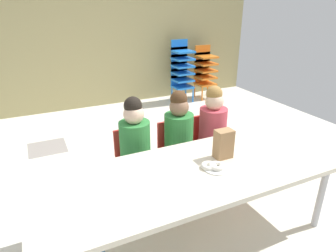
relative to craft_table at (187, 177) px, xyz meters
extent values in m
cube|color=silver|center=(0.09, 0.63, -0.52)|extent=(5.79, 5.39, 0.02)
cube|color=gray|center=(-0.81, 1.98, -0.51)|extent=(0.43, 0.43, 0.00)
cube|color=silver|center=(-0.36, 1.08, -0.51)|extent=(0.43, 0.43, 0.00)
cube|color=#478C51|center=(-0.36, 0.63, -0.51)|extent=(0.43, 0.43, 0.00)
cube|color=silver|center=(1.44, 1.53, -0.51)|extent=(0.43, 0.43, 0.00)
cube|color=silver|center=(0.99, 1.53, -0.51)|extent=(0.43, 0.43, 0.00)
cube|color=gray|center=(1.44, 1.08, -0.51)|extent=(0.43, 0.43, 0.00)
cube|color=tan|center=(0.09, 3.32, 0.72)|extent=(5.79, 0.10, 2.46)
cube|color=beige|center=(0.00, 0.00, 0.02)|extent=(2.08, 0.82, 0.04)
cylinder|color=#B2B2B7|center=(0.96, -0.35, -0.25)|extent=(0.05, 0.05, 0.51)
cylinder|color=#B2B2B7|center=(-0.96, 0.35, -0.25)|extent=(0.05, 0.05, 0.51)
cylinder|color=#B2B2B7|center=(0.96, 0.35, -0.25)|extent=(0.05, 0.05, 0.51)
cube|color=red|center=(-0.16, 0.63, -0.21)|extent=(0.32, 0.30, 0.03)
cube|color=red|center=(-0.16, 0.78, -0.06)|extent=(0.29, 0.02, 0.30)
cylinder|color=#2D7A38|center=(-0.16, 0.63, 0.01)|extent=(0.32, 0.32, 0.38)
sphere|color=beige|center=(-0.16, 0.63, 0.27)|extent=(0.17, 0.17, 0.17)
sphere|color=black|center=(-0.16, 0.64, 0.34)|extent=(0.15, 0.15, 0.15)
cylinder|color=red|center=(-0.30, 0.50, -0.36)|extent=(0.02, 0.02, 0.28)
cylinder|color=red|center=(-0.02, 0.50, -0.36)|extent=(0.02, 0.02, 0.28)
cylinder|color=red|center=(-0.30, 0.76, -0.36)|extent=(0.02, 0.02, 0.28)
cylinder|color=red|center=(-0.02, 0.76, -0.36)|extent=(0.02, 0.02, 0.28)
cube|color=red|center=(0.26, 0.63, -0.21)|extent=(0.32, 0.30, 0.03)
cube|color=red|center=(0.26, 0.78, -0.06)|extent=(0.29, 0.02, 0.30)
cylinder|color=#2D7A38|center=(0.26, 0.63, 0.01)|extent=(0.34, 0.34, 0.38)
sphere|color=#8C664C|center=(0.26, 0.63, 0.27)|extent=(0.17, 0.17, 0.17)
sphere|color=#472D19|center=(0.26, 0.64, 0.34)|extent=(0.15, 0.15, 0.15)
cylinder|color=red|center=(0.12, 0.50, -0.36)|extent=(0.02, 0.02, 0.28)
cylinder|color=red|center=(0.40, 0.50, -0.36)|extent=(0.02, 0.02, 0.28)
cylinder|color=red|center=(0.12, 0.76, -0.36)|extent=(0.02, 0.02, 0.28)
cylinder|color=red|center=(0.40, 0.76, -0.36)|extent=(0.02, 0.02, 0.28)
cube|color=red|center=(0.62, 0.63, -0.21)|extent=(0.32, 0.30, 0.03)
cube|color=red|center=(0.62, 0.78, -0.06)|extent=(0.29, 0.02, 0.30)
cylinder|color=#BF3F4C|center=(0.62, 0.63, 0.01)|extent=(0.34, 0.34, 0.38)
sphere|color=beige|center=(0.62, 0.63, 0.27)|extent=(0.17, 0.17, 0.17)
sphere|color=olive|center=(0.62, 0.64, 0.34)|extent=(0.15, 0.15, 0.15)
cylinder|color=red|center=(0.48, 0.50, -0.36)|extent=(0.02, 0.02, 0.28)
cylinder|color=red|center=(0.76, 0.50, -0.36)|extent=(0.02, 0.02, 0.28)
cylinder|color=red|center=(0.48, 0.76, -0.36)|extent=(0.02, 0.02, 0.28)
cylinder|color=red|center=(0.76, 0.76, -0.36)|extent=(0.02, 0.02, 0.28)
cube|color=blue|center=(1.51, 2.88, -0.25)|extent=(0.32, 0.30, 0.03)
cube|color=blue|center=(1.51, 3.02, -0.16)|extent=(0.30, 0.02, 0.18)
cube|color=blue|center=(1.51, 2.88, -0.13)|extent=(0.32, 0.30, 0.03)
cube|color=blue|center=(1.51, 3.02, -0.04)|extent=(0.30, 0.02, 0.18)
cube|color=blue|center=(1.51, 2.88, -0.01)|extent=(0.32, 0.30, 0.03)
cube|color=blue|center=(1.51, 3.02, 0.08)|extent=(0.30, 0.02, 0.18)
cube|color=blue|center=(1.51, 2.88, 0.11)|extent=(0.32, 0.30, 0.03)
cube|color=blue|center=(1.51, 3.02, 0.20)|extent=(0.30, 0.02, 0.18)
cube|color=blue|center=(1.51, 2.88, 0.23)|extent=(0.32, 0.30, 0.03)
cube|color=blue|center=(1.51, 3.02, 0.32)|extent=(0.30, 0.02, 0.18)
cube|color=blue|center=(1.51, 2.88, 0.35)|extent=(0.32, 0.30, 0.03)
cube|color=blue|center=(1.51, 3.02, 0.44)|extent=(0.30, 0.02, 0.18)
cylinder|color=blue|center=(1.37, 2.75, -0.38)|extent=(0.02, 0.02, 0.26)
cylinder|color=blue|center=(1.65, 2.75, -0.38)|extent=(0.02, 0.02, 0.26)
cylinder|color=blue|center=(1.37, 3.01, -0.38)|extent=(0.02, 0.02, 0.26)
cylinder|color=blue|center=(1.65, 3.01, -0.38)|extent=(0.02, 0.02, 0.26)
cube|color=orange|center=(1.97, 2.88, -0.25)|extent=(0.32, 0.30, 0.03)
cube|color=orange|center=(1.97, 3.02, -0.16)|extent=(0.30, 0.02, 0.18)
cube|color=orange|center=(1.97, 2.88, -0.13)|extent=(0.32, 0.30, 0.03)
cube|color=orange|center=(1.97, 3.02, -0.04)|extent=(0.30, 0.02, 0.18)
cube|color=orange|center=(1.97, 2.88, -0.01)|extent=(0.32, 0.30, 0.03)
cube|color=orange|center=(1.97, 3.02, 0.08)|extent=(0.30, 0.02, 0.18)
cube|color=orange|center=(1.97, 2.88, 0.11)|extent=(0.32, 0.30, 0.03)
cube|color=orange|center=(1.97, 3.02, 0.20)|extent=(0.30, 0.02, 0.18)
cube|color=orange|center=(1.97, 2.88, 0.23)|extent=(0.32, 0.30, 0.03)
cube|color=orange|center=(1.97, 3.02, 0.32)|extent=(0.30, 0.02, 0.18)
cylinder|color=orange|center=(1.83, 2.75, -0.38)|extent=(0.02, 0.02, 0.26)
cylinder|color=orange|center=(2.11, 2.75, -0.38)|extent=(0.02, 0.02, 0.26)
cylinder|color=orange|center=(1.83, 3.01, -0.38)|extent=(0.02, 0.02, 0.26)
cylinder|color=orange|center=(2.11, 3.01, -0.38)|extent=(0.02, 0.02, 0.26)
cube|color=#9E754C|center=(0.34, 0.07, 0.15)|extent=(0.13, 0.09, 0.22)
cylinder|color=white|center=(0.20, -0.05, 0.04)|extent=(0.18, 0.18, 0.01)
torus|color=white|center=(0.20, -0.05, 0.06)|extent=(0.11, 0.11, 0.03)
torus|color=white|center=(0.16, -0.02, 0.06)|extent=(0.11, 0.11, 0.03)
camera|label=1|loc=(-0.88, -1.52, 1.11)|focal=31.76mm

